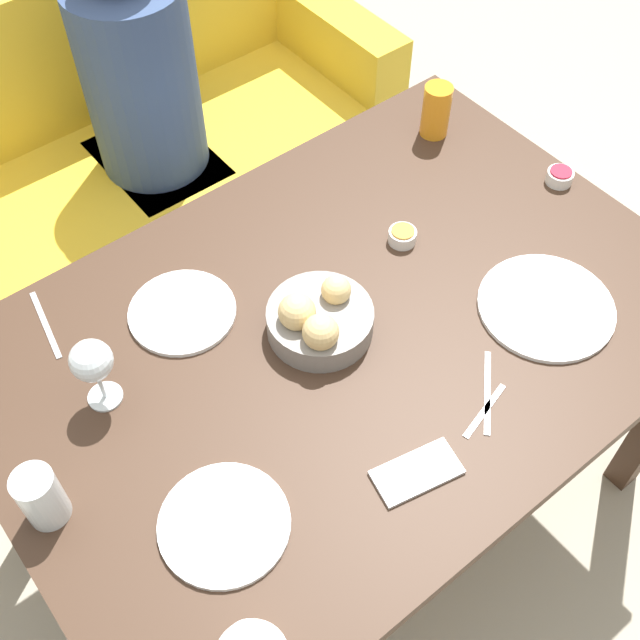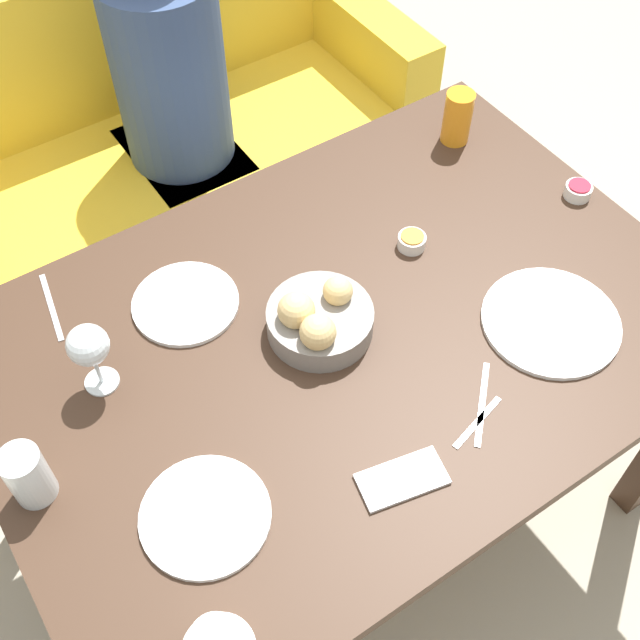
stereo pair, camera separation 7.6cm
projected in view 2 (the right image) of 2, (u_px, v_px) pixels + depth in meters
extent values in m
plane|color=#A89E89|center=(338.00, 499.00, 2.15)|extent=(10.00, 10.00, 0.00)
cube|color=#3D281C|center=(344.00, 335.00, 1.56)|extent=(1.39, 0.96, 0.03)
cube|color=#3D281C|center=(8.00, 432.00, 1.87)|extent=(0.06, 0.06, 0.73)
cube|color=#3D281C|center=(440.00, 213.00, 2.30)|extent=(0.06, 0.06, 0.73)
cube|color=gold|center=(175.00, 184.00, 2.59)|extent=(1.56, 0.70, 0.43)
cube|color=gold|center=(114.00, 25.00, 2.37)|extent=(1.56, 0.20, 0.45)
cube|color=gold|center=(354.00, 83.00, 2.75)|extent=(0.14, 0.70, 0.63)
cube|color=#23232D|center=(192.00, 202.00, 2.54)|extent=(0.29, 0.40, 0.43)
cylinder|color=#334770|center=(169.00, 72.00, 2.15)|extent=(0.31, 0.31, 0.54)
cylinder|color=gray|center=(320.00, 321.00, 1.53)|extent=(0.21, 0.21, 0.05)
sphere|color=#DBB775|center=(296.00, 310.00, 1.48)|extent=(0.07, 0.07, 0.07)
sphere|color=#DBB775|center=(338.00, 291.00, 1.52)|extent=(0.06, 0.06, 0.06)
sphere|color=#DBB775|center=(318.00, 332.00, 1.45)|extent=(0.07, 0.07, 0.07)
cylinder|color=white|center=(205.00, 516.00, 1.31)|extent=(0.22, 0.22, 0.01)
cylinder|color=white|center=(551.00, 321.00, 1.56)|extent=(0.27, 0.27, 0.01)
cylinder|color=white|center=(186.00, 303.00, 1.58)|extent=(0.21, 0.21, 0.01)
cylinder|color=orange|center=(457.00, 117.00, 1.84)|extent=(0.07, 0.07, 0.13)
cylinder|color=silver|center=(28.00, 475.00, 1.30)|extent=(0.07, 0.07, 0.12)
cylinder|color=silver|center=(102.00, 382.00, 1.47)|extent=(0.06, 0.06, 0.00)
cylinder|color=silver|center=(97.00, 369.00, 1.44)|extent=(0.01, 0.01, 0.07)
sphere|color=silver|center=(88.00, 345.00, 1.38)|extent=(0.08, 0.08, 0.08)
cylinder|color=white|center=(578.00, 191.00, 1.76)|extent=(0.06, 0.06, 0.03)
cylinder|color=#A3192D|center=(580.00, 186.00, 1.75)|extent=(0.05, 0.05, 0.00)
cylinder|color=white|center=(412.00, 242.00, 1.67)|extent=(0.06, 0.06, 0.03)
cylinder|color=#C67F28|center=(412.00, 236.00, 1.66)|extent=(0.05, 0.05, 0.00)
cube|color=#B7B7BC|center=(482.00, 404.00, 1.45)|extent=(0.14, 0.13, 0.00)
cube|color=#B7B7BC|center=(51.00, 307.00, 1.58)|extent=(0.04, 0.18, 0.00)
cube|color=#B7B7BC|center=(477.00, 422.00, 1.42)|extent=(0.13, 0.04, 0.00)
cube|color=silver|center=(402.00, 479.00, 1.35)|extent=(0.16, 0.10, 0.01)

